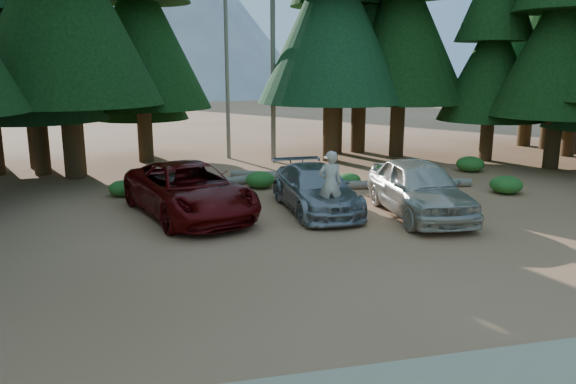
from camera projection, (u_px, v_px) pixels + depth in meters
name	position (u px, v px, depth m)	size (l,w,h in m)	color
ground	(366.00, 258.00, 13.73)	(160.00, 160.00, 0.00)	#986440
forest_belt_north	(256.00, 160.00, 27.95)	(36.00, 7.00, 22.00)	black
snag_front	(273.00, 35.00, 26.35)	(0.24, 0.24, 12.00)	slate
snag_back	(227.00, 57.00, 27.53)	(0.20, 0.20, 10.00)	slate
mountain_peak	(160.00, 17.00, 94.00)	(48.00, 50.00, 28.00)	gray
red_pickup	(189.00, 190.00, 17.45)	(2.73, 5.92, 1.65)	#5D0708
silver_minivan_center	(316.00, 189.00, 18.09)	(2.02, 4.96, 1.44)	gray
silver_minivan_right	(419.00, 188.00, 17.44)	(2.09, 5.19, 1.77)	beige
frisbee_player	(330.00, 183.00, 16.34)	(0.74, 0.52, 1.93)	beige
log_left	(262.00, 178.00, 22.63)	(0.34, 0.34, 4.81)	slate
log_mid	(269.00, 174.00, 23.60)	(0.27, 0.27, 3.29)	slate
log_right	(407.00, 184.00, 21.58)	(0.32, 0.32, 5.06)	slate
shrub_far_left	(172.00, 187.00, 20.48)	(1.03, 1.03, 0.56)	#1F6923
shrub_left	(123.00, 188.00, 20.24)	(1.03, 1.03, 0.57)	#1F6923
shrub_center_left	(260.00, 180.00, 21.58)	(1.14, 1.14, 0.63)	#1F6923
shrub_center_right	(348.00, 180.00, 21.81)	(0.96, 0.96, 0.53)	#1F6923
shrub_right	(388.00, 171.00, 23.51)	(1.10, 1.10, 0.60)	#1F6923
shrub_far_right	(470.00, 164.00, 24.91)	(1.22, 1.22, 0.67)	#1F6923
shrub_edge_east	(506.00, 185.00, 20.63)	(1.18, 1.18, 0.65)	#1F6923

